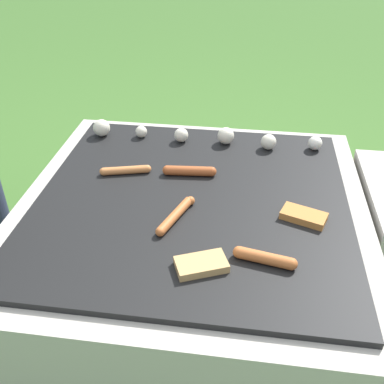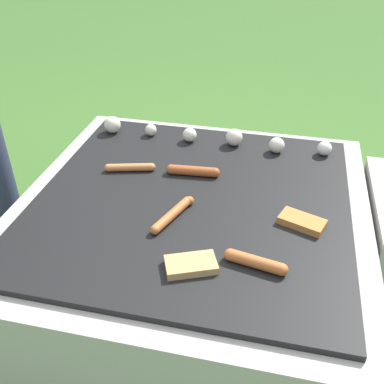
% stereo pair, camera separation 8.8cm
% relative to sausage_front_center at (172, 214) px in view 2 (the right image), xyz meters
% --- Properties ---
extents(ground_plane, '(14.00, 14.00, 0.00)m').
position_rel_sausage_front_center_xyz_m(ground_plane, '(0.03, 0.10, -0.41)').
color(ground_plane, '#3D6628').
extents(grill, '(0.99, 0.99, 0.40)m').
position_rel_sausage_front_center_xyz_m(grill, '(0.03, 0.10, -0.21)').
color(grill, '#B2AA9E').
rests_on(grill, ground_plane).
extents(sausage_front_center, '(0.08, 0.17, 0.02)m').
position_rel_sausage_front_center_xyz_m(sausage_front_center, '(0.00, 0.00, 0.00)').
color(sausage_front_center, '#B7602D').
rests_on(sausage_front_center, grill).
extents(sausage_back_center, '(0.15, 0.05, 0.03)m').
position_rel_sausage_front_center_xyz_m(sausage_back_center, '(0.23, -0.13, 0.00)').
color(sausage_back_center, '#B7602D').
rests_on(sausage_back_center, grill).
extents(sausage_back_left, '(0.15, 0.06, 0.02)m').
position_rel_sausage_front_center_xyz_m(sausage_back_left, '(-0.19, 0.20, -0.00)').
color(sausage_back_left, '#C6753D').
rests_on(sausage_back_left, grill).
extents(sausage_mid_right, '(0.16, 0.04, 0.03)m').
position_rel_sausage_front_center_xyz_m(sausage_mid_right, '(0.01, 0.22, 0.00)').
color(sausage_mid_right, '#A34C23').
rests_on(sausage_mid_right, grill).
extents(bread_slice_center, '(0.13, 0.11, 0.02)m').
position_rel_sausage_front_center_xyz_m(bread_slice_center, '(0.09, -0.17, -0.00)').
color(bread_slice_center, tan).
rests_on(bread_slice_center, grill).
extents(bread_slice_left, '(0.13, 0.10, 0.02)m').
position_rel_sausage_front_center_xyz_m(bread_slice_left, '(0.33, 0.05, -0.00)').
color(bread_slice_left, '#B27033').
rests_on(bread_slice_left, grill).
extents(mushroom_row, '(0.78, 0.07, 0.06)m').
position_rel_sausage_front_center_xyz_m(mushroom_row, '(0.00, 0.44, 0.01)').
color(mushroom_row, beige).
rests_on(mushroom_row, grill).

